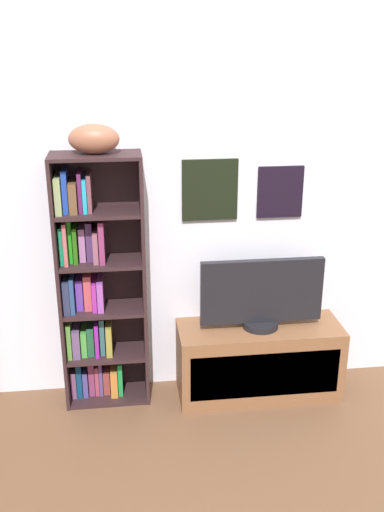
{
  "coord_description": "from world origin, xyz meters",
  "views": [
    {
      "loc": [
        -0.59,
        -2.27,
        2.17
      ],
      "look_at": [
        -0.2,
        0.85,
        0.97
      ],
      "focal_mm": 41.67,
      "sensor_mm": 36.0,
      "label": 1
    }
  ],
  "objects_px": {
    "bookshelf": "(94,290)",
    "tv_stand": "(259,360)",
    "football": "(94,139)",
    "television": "(262,295)"
  },
  "relations": [
    {
      "from": "football",
      "to": "tv_stand",
      "type": "relative_size",
      "value": 0.27
    },
    {
      "from": "bookshelf",
      "to": "football",
      "type": "xyz_separation_m",
      "value": [
        0.05,
        -0.03,
        0.89
      ]
    },
    {
      "from": "bookshelf",
      "to": "football",
      "type": "relative_size",
      "value": 5.59
    },
    {
      "from": "bookshelf",
      "to": "tv_stand",
      "type": "relative_size",
      "value": 1.53
    },
    {
      "from": "football",
      "to": "tv_stand",
      "type": "bearing_deg",
      "value": -3.71
    },
    {
      "from": "tv_stand",
      "to": "bookshelf",
      "type": "bearing_deg",
      "value": 174.9
    },
    {
      "from": "football",
      "to": "tv_stand",
      "type": "xyz_separation_m",
      "value": [
        0.95,
        -0.06,
        -1.39
      ]
    },
    {
      "from": "football",
      "to": "television",
      "type": "xyz_separation_m",
      "value": [
        0.95,
        -0.06,
        -0.94
      ]
    },
    {
      "from": "bookshelf",
      "to": "football",
      "type": "bearing_deg",
      "value": -28.17
    },
    {
      "from": "football",
      "to": "bookshelf",
      "type": "bearing_deg",
      "value": 151.83
    }
  ]
}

